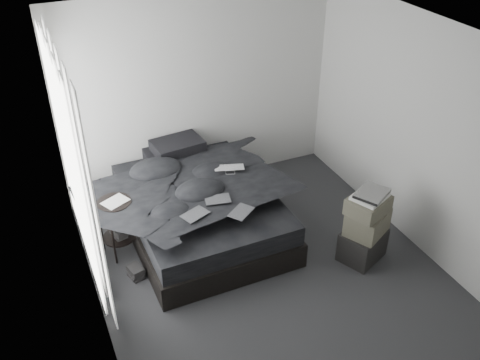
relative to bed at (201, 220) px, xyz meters
name	(u,v)px	position (x,y,z in m)	size (l,w,h in m)	color
floor	(269,273)	(0.42, -1.02, -0.15)	(3.60, 4.20, 0.01)	#2F2F31
ceiling	(278,42)	(0.42, -1.02, 2.45)	(3.60, 4.20, 0.01)	white
wall_back	(199,93)	(0.42, 1.08, 1.15)	(3.60, 0.01, 2.60)	silver
wall_front	(415,325)	(0.42, -3.12, 1.15)	(3.60, 0.01, 2.60)	silver
wall_left	(86,218)	(-1.38, -1.02, 1.15)	(0.01, 4.20, 2.60)	silver
wall_right	(421,138)	(2.22, -1.02, 1.15)	(0.01, 4.20, 2.60)	silver
window_left	(70,163)	(-1.36, -0.12, 1.20)	(0.02, 2.00, 2.30)	white
curtain_left	(77,168)	(-1.31, -0.12, 1.13)	(0.06, 2.12, 2.48)	white
bed	(201,220)	(0.00, 0.00, 0.00)	(1.67, 2.20, 0.30)	black
mattress	(200,202)	(0.00, 0.00, 0.27)	(1.60, 2.14, 0.23)	black
duvet	(201,187)	(0.00, -0.05, 0.51)	(1.62, 1.88, 0.26)	black
pillow_lower	(172,156)	(-0.06, 0.85, 0.46)	(0.66, 0.45, 0.15)	black
pillow_upper	(178,146)	(0.01, 0.83, 0.60)	(0.62, 0.43, 0.14)	black
laptop	(230,165)	(0.41, 0.06, 0.65)	(0.35, 0.23, 0.03)	silver
comic_a	(195,208)	(-0.26, -0.59, 0.65)	(0.28, 0.18, 0.01)	black
comic_b	(217,193)	(0.06, -0.43, 0.65)	(0.28, 0.18, 0.01)	black
comic_c	(241,205)	(0.20, -0.75, 0.66)	(0.28, 0.18, 0.01)	black
side_stand	(118,227)	(-0.99, 0.00, 0.20)	(0.38, 0.38, 0.69)	black
papers	(115,202)	(-0.98, 0.00, 0.55)	(0.27, 0.20, 0.01)	white
floor_books	(136,272)	(-0.94, -0.49, -0.08)	(0.13, 0.19, 0.13)	black
box_lower	(362,244)	(1.50, -1.20, 0.03)	(0.48, 0.38, 0.36)	black
box_mid	(367,222)	(1.51, -1.20, 0.35)	(0.45, 0.36, 0.27)	#565344
box_upper	(368,205)	(1.49, -1.20, 0.58)	(0.43, 0.35, 0.19)	#565344
art_book_white	(370,196)	(1.50, -1.20, 0.69)	(0.37, 0.29, 0.04)	silver
art_book_snake	(372,193)	(1.51, -1.20, 0.73)	(0.36, 0.28, 0.03)	silver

